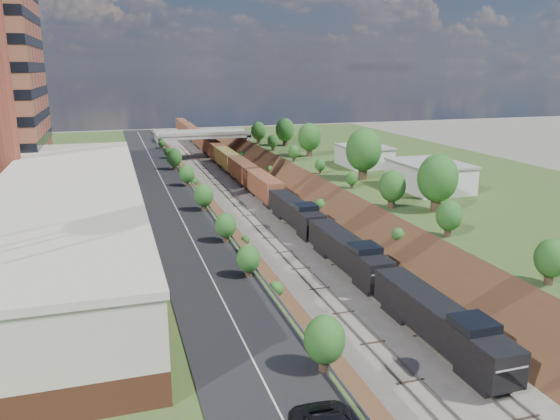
% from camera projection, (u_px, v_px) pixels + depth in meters
% --- Properties ---
extents(platform_left, '(44.00, 180.00, 5.00)m').
position_uv_depth(platform_left, '(44.00, 221.00, 76.65)').
color(platform_left, '#375924').
rests_on(platform_left, ground).
extents(platform_right, '(44.00, 180.00, 5.00)m').
position_uv_depth(platform_right, '(450.00, 190.00, 95.60)').
color(platform_right, '#375924').
rests_on(platform_right, ground).
extents(embankment_left, '(10.00, 180.00, 10.00)m').
position_uv_depth(embankment_left, '(201.00, 225.00, 83.60)').
color(embankment_left, brown).
rests_on(embankment_left, ground).
extents(embankment_right, '(10.00, 180.00, 10.00)m').
position_uv_depth(embankment_right, '(333.00, 214.00, 89.91)').
color(embankment_right, brown).
rests_on(embankment_right, ground).
extents(rail_left_track, '(1.58, 180.00, 0.18)m').
position_uv_depth(rail_left_track, '(254.00, 220.00, 85.98)').
color(rail_left_track, gray).
rests_on(rail_left_track, ground).
extents(rail_right_track, '(1.58, 180.00, 0.18)m').
position_uv_depth(rail_right_track, '(285.00, 217.00, 87.48)').
color(rail_right_track, gray).
rests_on(rail_right_track, ground).
extents(road, '(8.00, 180.00, 0.10)m').
position_uv_depth(road, '(169.00, 195.00, 81.02)').
color(road, black).
rests_on(road, platform_left).
extents(guardrail, '(0.10, 171.00, 0.70)m').
position_uv_depth(guardrail, '(197.00, 190.00, 81.89)').
color(guardrail, '#99999E').
rests_on(guardrail, platform_left).
extents(commercial_building, '(14.30, 62.30, 7.00)m').
position_uv_depth(commercial_building, '(68.00, 216.00, 56.24)').
color(commercial_building, brown).
rests_on(commercial_building, platform_left).
extents(overpass, '(24.50, 8.30, 7.40)m').
position_uv_depth(overpass, '(203.00, 140.00, 142.78)').
color(overpass, gray).
rests_on(overpass, ground).
extents(white_building_near, '(9.00, 12.00, 4.00)m').
position_uv_depth(white_building_near, '(429.00, 177.00, 84.34)').
color(white_building_near, silver).
rests_on(white_building_near, platform_right).
extents(white_building_far, '(8.00, 10.00, 3.60)m').
position_uv_depth(white_building_far, '(364.00, 157.00, 104.57)').
color(white_building_far, silver).
rests_on(white_building_far, platform_right).
extents(tree_right_large, '(5.25, 5.25, 7.61)m').
position_uv_depth(tree_right_large, '(438.00, 179.00, 70.78)').
color(tree_right_large, '#473323').
rests_on(tree_right_large, platform_right).
extents(tree_left_crest, '(2.45, 2.45, 3.55)m').
position_uv_depth(tree_left_crest, '(267.00, 273.00, 44.63)').
color(tree_left_crest, '#473323').
rests_on(tree_left_crest, platform_left).
extents(freight_train, '(3.03, 186.60, 4.55)m').
position_uv_depth(freight_train, '(228.00, 159.00, 127.58)').
color(freight_train, black).
rests_on(freight_train, ground).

